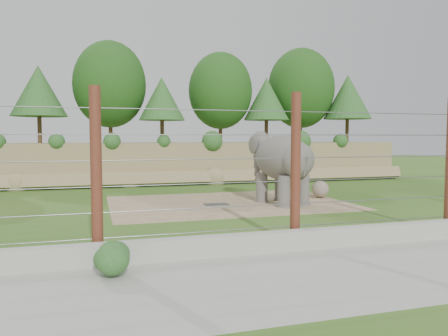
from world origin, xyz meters
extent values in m
plane|color=#35681E|center=(0.00, 0.00, 0.00)|extent=(90.00, 90.00, 0.00)
cube|color=#9C8D5B|center=(0.00, 13.00, 1.25)|extent=(30.00, 4.00, 2.50)
cube|color=#9C8D5B|center=(0.00, 10.70, 0.35)|extent=(30.00, 1.37, 1.07)
cylinder|color=#3F2B19|center=(-8.00, 12.50, 3.29)|extent=(0.24, 0.24, 1.58)
sphere|color=#184817|center=(-8.00, 12.50, 5.42)|extent=(3.60, 3.60, 3.60)
cylinder|color=#3F2B19|center=(-4.00, 13.00, 3.46)|extent=(0.24, 0.24, 1.92)
sphere|color=#184817|center=(-4.00, 13.00, 6.07)|extent=(4.40, 4.40, 4.40)
cylinder|color=#3F2B19|center=(-1.00, 11.80, 3.20)|extent=(0.24, 0.24, 1.40)
sphere|color=#184817|center=(-1.00, 11.80, 5.10)|extent=(3.20, 3.20, 3.20)
cylinder|color=#3F2B19|center=(3.00, 12.80, 3.41)|extent=(0.24, 0.24, 1.82)
sphere|color=#184817|center=(3.00, 12.80, 5.88)|extent=(4.16, 4.16, 4.16)
cylinder|color=#3F2B19|center=(6.00, 12.20, 3.25)|extent=(0.24, 0.24, 1.50)
sphere|color=#184817|center=(6.00, 12.20, 5.29)|extent=(3.44, 3.44, 3.44)
cylinder|color=#3F2B19|center=(9.00, 13.20, 3.51)|extent=(0.24, 0.24, 2.03)
sphere|color=#184817|center=(9.00, 13.20, 6.27)|extent=(4.64, 4.64, 4.64)
cylinder|color=#3F2B19|center=(12.00, 12.00, 3.32)|extent=(0.24, 0.24, 1.64)
sphere|color=#184817|center=(12.00, 12.00, 5.55)|extent=(3.76, 3.76, 3.76)
cube|color=#8F7554|center=(0.50, 3.00, 0.01)|extent=(10.00, 7.00, 0.02)
cube|color=#262628|center=(-0.16, 2.59, 0.04)|extent=(1.00, 0.60, 0.03)
sphere|color=gray|center=(5.10, 3.30, 0.42)|extent=(0.79, 0.79, 0.79)
cube|color=#AFAEA2|center=(0.00, -5.00, 0.25)|extent=(26.00, 0.35, 0.50)
cube|color=#AFAEA2|center=(0.00, -7.00, 0.01)|extent=(26.00, 4.00, 0.01)
cylinder|color=#562619|center=(-5.00, -4.50, 2.00)|extent=(0.26, 0.26, 4.00)
cylinder|color=#562619|center=(0.00, -4.50, 2.00)|extent=(0.26, 0.26, 4.00)
cylinder|color=gray|center=(0.00, -4.50, 0.50)|extent=(20.00, 0.02, 0.02)
cylinder|color=gray|center=(0.00, -4.50, 1.10)|extent=(20.00, 0.02, 0.02)
cylinder|color=gray|center=(0.00, -4.50, 1.70)|extent=(20.00, 0.02, 0.02)
cylinder|color=gray|center=(0.00, -4.50, 2.30)|extent=(20.00, 0.02, 0.02)
cylinder|color=gray|center=(0.00, -4.50, 2.90)|extent=(20.00, 0.02, 0.02)
cylinder|color=gray|center=(0.00, -4.50, 3.50)|extent=(20.00, 0.02, 0.02)
sphere|color=#255922|center=(-4.82, -5.80, 0.35)|extent=(0.68, 0.68, 0.68)
camera|label=1|loc=(-5.06, -14.84, 2.83)|focal=35.00mm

